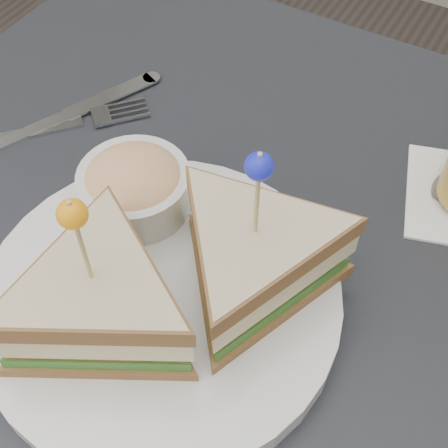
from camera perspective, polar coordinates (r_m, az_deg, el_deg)
table at (r=0.63m, az=-1.26°, el=-7.43°), size 0.80×0.80×0.75m
plate_meal at (r=0.50m, az=-5.04°, el=-4.63°), size 0.34×0.32×0.18m
cutlery_fork at (r=0.70m, az=-14.45°, el=8.75°), size 0.15×0.17×0.01m
cutlery_knife at (r=0.71m, az=-13.59°, el=9.89°), size 0.10×0.19×0.01m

